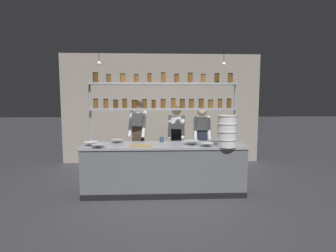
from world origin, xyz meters
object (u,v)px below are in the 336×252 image
Objects in this scene: prep_bowl_center_back at (192,143)px; prep_bowl_near_right at (117,141)px; spice_shelf_unit at (164,98)px; chef_right at (202,139)px; prep_bowl_far_left at (91,144)px; serving_cup_front at (162,139)px; chef_left at (138,135)px; chef_center at (176,137)px; container_stack at (227,131)px; cutting_board at (141,146)px; prep_bowl_center_front at (207,145)px; prep_bowl_near_left at (98,146)px.

prep_bowl_near_right is (-1.41, 0.28, -0.01)m from prep_bowl_center_back.
chef_right is at bearing 22.62° from spice_shelf_unit.
chef_right is 2.27m from prep_bowl_far_left.
prep_bowl_center_back is 2.83× the size of serving_cup_front.
spice_shelf_unit reaches higher than prep_bowl_near_right.
chef_left reaches higher than chef_right.
chef_right is at bearing -9.36° from chef_center.
container_stack is at bearing -20.34° from prep_bowl_center_back.
prep_bowl_far_left is (-0.90, 0.10, 0.02)m from cutting_board.
serving_cup_front is (-0.86, -0.40, 0.05)m from chef_right.
serving_cup_front is at bearing 15.23° from prep_bowl_far_left.
prep_bowl_center_back is 1.44m from prep_bowl_near_right.
cutting_board is (-0.42, -0.51, -0.84)m from spice_shelf_unit.
chef_left is 0.84m from chef_center.
prep_bowl_far_left reaches higher than prep_bowl_center_front.
chef_right is 0.95m from serving_cup_front.
chef_center is at bearing 29.61° from prep_bowl_far_left.
prep_bowl_near_right is (-0.48, 0.38, 0.02)m from cutting_board.
container_stack is at bearing -26.29° from serving_cup_front.
prep_bowl_center_front is 2.09m from prep_bowl_far_left.
chef_right reaches higher than serving_cup_front.
chef_center is at bearing 165.17° from chef_right.
spice_shelf_unit is at bearing -17.90° from chef_left.
serving_cup_front is (-1.14, 0.56, -0.23)m from container_stack.
chef_center is at bearing 26.20° from chef_left.
cutting_board is at bearing -129.39° from spice_shelf_unit.
chef_right is 1.78m from prep_bowl_near_right.
cutting_board is 1.65× the size of prep_bowl_near_right.
prep_bowl_near_left is 0.91× the size of prep_bowl_far_left.
serving_cup_front is (0.49, -0.38, -0.04)m from chef_left.
prep_bowl_near_left is at bearing -179.60° from container_stack.
chef_center is 1.84m from prep_bowl_near_left.
cutting_board is (-1.24, -0.85, 0.01)m from chef_right.
chef_right is 6.60× the size of prep_bowl_near_right.
prep_bowl_center_front is (-0.06, -0.92, 0.03)m from chef_right.
serving_cup_front is (1.11, 0.58, 0.02)m from prep_bowl_near_left.
chef_right reaches higher than prep_bowl_center_back.
chef_left is 1.14m from prep_bowl_near_left.
cutting_board is at bearing -116.80° from chef_center.
chef_center reaches higher than prep_bowl_far_left.
container_stack is at bearing -5.02° from prep_bowl_far_left.
prep_bowl_center_front reaches higher than cutting_board.
prep_bowl_near_right is at bearing 141.38° from cutting_board.
prep_bowl_far_left is (-1.83, -0.01, -0.00)m from prep_bowl_center_back.
chef_right is 4.01× the size of cutting_board.
cutting_board is 0.93m from prep_bowl_center_back.
prep_bowl_center_front is at bearing -34.90° from prep_bowl_center_back.
serving_cup_front is at bearing -24.82° from chef_left.
cutting_board is (-0.71, -1.02, 0.01)m from chef_center.
prep_bowl_center_front is 2.33× the size of serving_cup_front.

